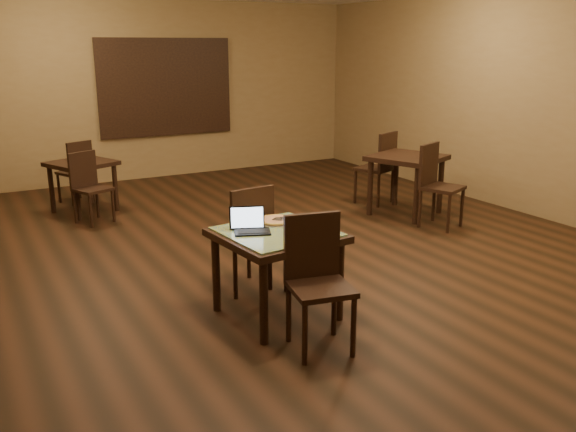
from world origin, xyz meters
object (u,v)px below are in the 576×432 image
tiled_table (277,243)px  other_table_b_chair_near (88,183)px  other_table_b_chair_far (77,168)px  other_table_a (407,165)px  other_table_b (82,170)px  laptop (250,225)px  chair_main_far (247,233)px  other_table_a_chair_near (436,180)px  other_table_a_chair_far (380,164)px  chair_main_near (317,274)px  pizza_pan (276,221)px

tiled_table → other_table_b_chair_near: 3.84m
other_table_b_chair_far → other_table_a: bearing=120.5°
other_table_a → other_table_b_chair_far: 4.73m
tiled_table → other_table_b: tiled_table is taller
laptop → other_table_b_chair_near: size_ratio=0.38×
chair_main_far → other_table_a_chair_near: (3.04, 0.79, 0.02)m
chair_main_far → other_table_a_chair_near: 3.14m
other_table_a_chair_near → other_table_a_chair_far: bearing=65.0°
chair_main_near → other_table_b_chair_near: bearing=111.8°
laptop → other_table_a_chair_near: (3.25, 1.31, -0.22)m
other_table_a_chair_far → laptop: bearing=15.7°
chair_main_far → chair_main_near: bearing=84.2°
tiled_table → other_table_b: 4.36m
chair_main_far → pizza_pan: 0.43m
other_table_a_chair_far → other_table_b_chair_near: other_table_a_chair_far is taller
chair_main_near → other_table_b: size_ratio=1.04×
laptop → chair_main_near: bearing=-50.9°
tiled_table → other_table_a: other_table_a is taller
other_table_b_chair_far → laptop: bearing=73.2°
tiled_table → other_table_b_chair_far: other_table_b_chair_far is taller
tiled_table → other_table_a_chair_far: other_table_a_chair_far is taller
chair_main_near → laptop: chair_main_near is taller
chair_main_far → other_table_a_chair_near: bearing=-171.5°
pizza_pan → other_table_b_chair_far: (-0.84, 4.60, -0.25)m
tiled_table → chair_main_far: chair_main_far is taller
chair_main_near → other_table_a_chair_far: other_table_a_chair_far is taller
other_table_b → pizza_pan: bearing=-100.9°
tiled_table → laptop: laptop is taller
other_table_a_chair_far → chair_main_far: bearing=11.4°
other_table_a_chair_far → chair_main_near: bearing=24.6°
pizza_pan → other_table_b: (-0.87, 4.06, -0.17)m
tiled_table → chair_main_near: bearing=-94.4°
tiled_table → chair_main_near: chair_main_near is taller
other_table_a_chair_far → other_table_b: (-3.87, 1.65, -0.00)m
other_table_b_chair_near → laptop: bearing=-104.0°
tiled_table → other_table_a_chair_near: 3.36m
chair_main_near → other_table_a: size_ratio=0.91×
laptop → other_table_b: laptop is taller
other_table_a → other_table_a_chair_near: other_table_a_chair_near is taller
tiled_table → other_table_b: size_ratio=1.01×
other_table_a_chair_near → other_table_a: bearing=65.0°
other_table_b_chair_far → other_table_b_chair_near: bearing=63.7°
other_table_a_chair_far → other_table_b_chair_near: bearing=-37.7°
other_table_b → chair_main_near: bearing=-104.1°
laptop → pizza_pan: 0.35m
other_table_b_chair_far → pizza_pan: bearing=77.3°
chair_main_far → other_table_b: size_ratio=1.03×
chair_main_near → chair_main_far: size_ratio=1.01×
tiled_table → other_table_a: bearing=27.3°
other_table_a_chair_far → other_table_b: 4.20m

